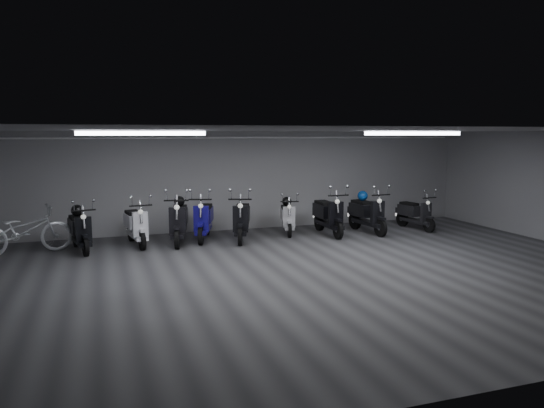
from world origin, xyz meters
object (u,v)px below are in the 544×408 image
object	(u,v)px
helmet_3	(363,196)
scooter_2	(136,219)
scooter_6	(288,212)
scooter_5	(242,213)
helmet_2	(287,201)
scooter_1	(80,224)
helmet_1	(77,210)
bicycle	(23,225)
scooter_8	(368,208)
scooter_7	(329,209)
scooter_9	(416,209)
helmet_0	(179,201)
scooter_3	(179,215)
scooter_4	(204,213)

from	to	relation	value
helmet_3	scooter_2	bearing A→B (deg)	179.21
scooter_2	scooter_6	xyz separation A→B (m)	(4.04, 0.21, -0.06)
scooter_5	helmet_2	bearing A→B (deg)	42.42
scooter_5	scooter_6	distance (m)	1.48
scooter_1	helmet_1	world-z (taller)	scooter_1
bicycle	helmet_2	xyz separation A→B (m)	(6.58, 0.55, 0.21)
scooter_8	scooter_7	bearing A→B (deg)	170.11
scooter_9	helmet_0	bearing A→B (deg)	166.65
scooter_9	bicycle	world-z (taller)	bicycle
scooter_7	scooter_5	bearing A→B (deg)	-179.57
bicycle	helmet_2	distance (m)	6.60
scooter_8	scooter_9	size ratio (longest dim) A/B	1.16
scooter_7	scooter_8	distance (m)	1.14
helmet_0	helmet_3	xyz separation A→B (m)	(5.07, -0.26, -0.02)
helmet_0	scooter_7	bearing A→B (deg)	-6.06
scooter_3	scooter_8	bearing A→B (deg)	10.00
helmet_0	helmet_2	distance (m)	3.01
scooter_7	scooter_9	size ratio (longest dim) A/B	1.18
helmet_0	helmet_1	bearing A→B (deg)	-175.68
scooter_4	helmet_3	world-z (taller)	scooter_4
bicycle	helmet_0	size ratio (longest dim) A/B	7.71
scooter_4	helmet_1	size ratio (longest dim) A/B	6.85
scooter_5	scooter_9	xyz separation A→B (m)	(5.13, -0.12, -0.11)
scooter_8	scooter_2	bearing A→B (deg)	171.88
bicycle	helmet_2	world-z (taller)	bicycle
scooter_9	helmet_0	distance (m)	6.69
scooter_3	scooter_5	world-z (taller)	scooter_3
scooter_3	scooter_5	size ratio (longest dim) A/B	1.02
scooter_7	helmet_0	xyz separation A→B (m)	(-3.96, 0.42, 0.32)
bicycle	helmet_2	bearing A→B (deg)	-99.34
scooter_5	helmet_0	size ratio (longest dim) A/B	7.14
scooter_1	helmet_0	distance (m)	2.45
scooter_5	scooter_9	world-z (taller)	scooter_5
helmet_1	scooter_3	bearing A→B (deg)	-1.93
scooter_4	scooter_2	bearing A→B (deg)	-156.38
scooter_6	scooter_7	size ratio (longest dim) A/B	0.84
scooter_4	scooter_8	size ratio (longest dim) A/B	1.01
helmet_2	helmet_3	xyz separation A→B (m)	(2.08, -0.51, 0.14)
scooter_9	helmet_2	world-z (taller)	scooter_9
scooter_1	scooter_3	bearing A→B (deg)	-8.26
scooter_1	scooter_6	xyz separation A→B (m)	(5.32, 0.46, -0.05)
bicycle	scooter_1	bearing A→B (deg)	-109.80
scooter_8	helmet_0	bearing A→B (deg)	169.25
scooter_1	scooter_9	world-z (taller)	scooter_1
bicycle	helmet_3	xyz separation A→B (m)	(8.65, 0.04, 0.34)
scooter_3	scooter_5	xyz separation A→B (m)	(1.59, -0.12, -0.01)
scooter_1	helmet_1	distance (m)	0.38
scooter_5	scooter_7	world-z (taller)	scooter_7
scooter_3	bicycle	xyz separation A→B (m)	(-3.52, -0.04, -0.06)
scooter_4	helmet_1	distance (m)	3.06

